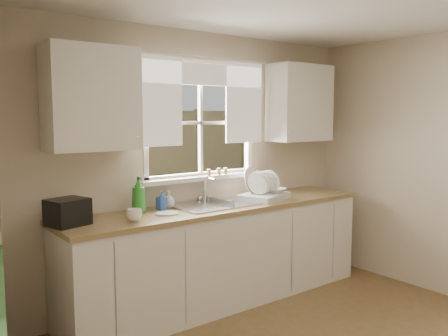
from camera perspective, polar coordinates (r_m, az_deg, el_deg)
room_walls at (r=3.10m, az=19.73°, el=-3.03°), size 3.62×4.02×2.50m
window at (r=4.53m, az=-2.71°, el=3.36°), size 1.38×0.16×1.06m
curtains at (r=4.48m, az=-2.36°, el=9.06°), size 1.50×0.03×0.81m
base_cabinets at (r=4.45m, az=-0.24°, el=-10.45°), size 3.00×0.62×0.87m
countertop at (r=4.34m, az=-0.24°, el=-4.69°), size 3.04×0.65×0.04m
upper_cabinet_left at (r=3.82m, az=-15.65°, el=8.05°), size 0.70×0.33×0.80m
upper_cabinet_right at (r=5.14m, az=9.10°, el=7.71°), size 0.70×0.33×0.80m
wall_outlet at (r=5.10m, az=5.56°, el=-0.90°), size 0.08×0.01×0.12m
sill_jars at (r=4.59m, az=-0.75°, el=-0.43°), size 0.24×0.04×0.06m
backyard at (r=10.75m, az=-20.67°, el=15.27°), size 20.00×10.00×6.13m
sink at (r=4.38m, az=-0.49°, el=-5.30°), size 0.88×0.52×0.40m
dish_rack at (r=4.60m, az=4.71°, el=-2.89°), size 0.55×0.47×0.31m
bowl at (r=4.65m, az=6.31°, el=-2.69°), size 0.24×0.24×0.05m
soap_bottle_a at (r=4.00m, az=-10.23°, el=-3.22°), size 0.13×0.13×0.31m
soap_bottle_b at (r=4.13m, az=-7.52°, el=-3.89°), size 0.08×0.08×0.16m
soap_bottle_c at (r=4.22m, az=-6.72°, el=-3.76°), size 0.15×0.15×0.15m
saucer at (r=3.96m, az=-6.88°, el=-5.44°), size 0.19×0.19×0.01m
cup at (r=3.72m, az=-10.75°, el=-5.60°), size 0.14×0.14×0.10m
black_appliance at (r=3.71m, az=-18.30°, el=-5.06°), size 0.32×0.30×0.20m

